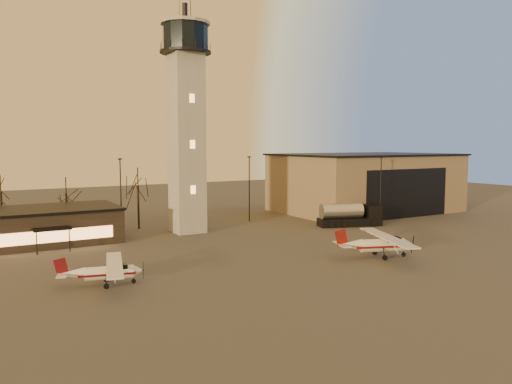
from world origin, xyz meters
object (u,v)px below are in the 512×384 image
terminal (8,228)px  fuel_truck (349,217)px  hangar (365,182)px  cessna_front (384,247)px  cessna_rear (111,275)px  control_tower (186,112)px

terminal → fuel_truck: terminal is taller
hangar → cessna_front: size_ratio=2.69×
cessna_rear → control_tower: bearing=66.5°
control_tower → cessna_rear: control_tower is taller
terminal → cessna_front: 43.39m
cessna_front → fuel_truck: size_ratio=1.18×
control_tower → fuel_truck: 28.00m
cessna_rear → terminal: bearing=119.3°
terminal → cessna_rear: terminal is taller
cessna_front → cessna_rear: (-27.81, 4.22, -0.19)m
terminal → control_tower: bearing=-5.1°
control_tower → cessna_rear: size_ratio=3.38×
hangar → terminal: (-57.99, -2.00, -3.00)m
terminal → fuel_truck: 45.47m
cessna_front → fuel_truck: (10.42, 17.50, 0.27)m
hangar → cessna_rear: hangar is taller
fuel_truck → terminal: bearing=-173.6°
control_tower → hangar: control_tower is taller
cessna_rear → fuel_truck: fuel_truck is taller
hangar → fuel_truck: (-13.50, -11.34, -3.79)m
cessna_front → cessna_rear: cessna_front is taller
fuel_truck → hangar: bearing=58.3°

